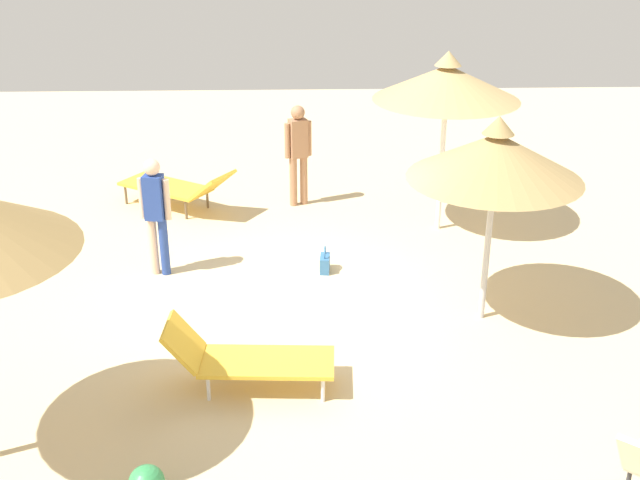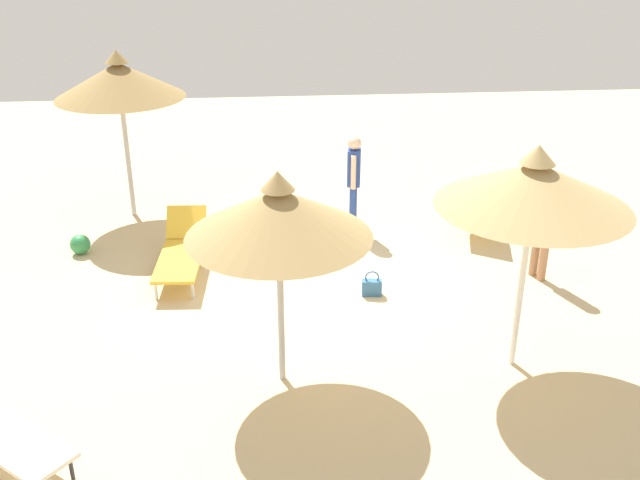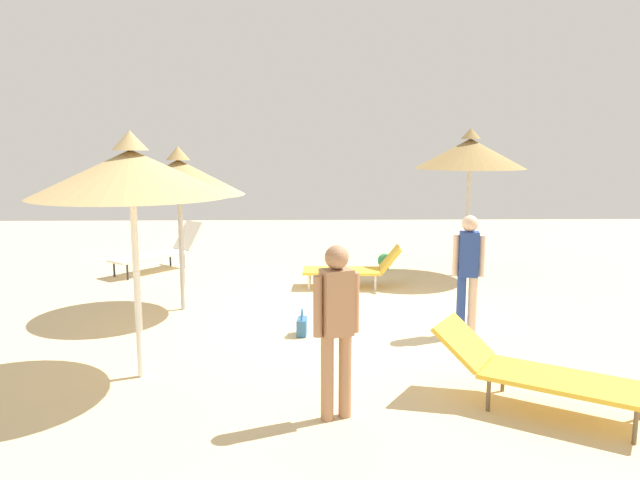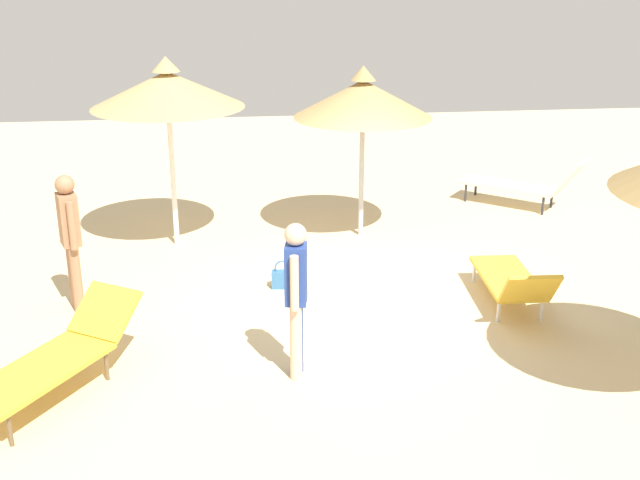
{
  "view_description": "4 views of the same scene",
  "coord_description": "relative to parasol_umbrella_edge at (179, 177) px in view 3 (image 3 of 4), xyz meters",
  "views": [
    {
      "loc": [
        0.05,
        9.41,
        5.18
      ],
      "look_at": [
        -0.25,
        0.11,
        0.98
      ],
      "focal_mm": 44.78,
      "sensor_mm": 36.0,
      "label": 1
    },
    {
      "loc": [
        -9.79,
        0.6,
        5.31
      ],
      "look_at": [
        -0.23,
        -0.19,
        0.87
      ],
      "focal_mm": 41.14,
      "sensor_mm": 36.0,
      "label": 2
    },
    {
      "loc": [
        -0.29,
        -9.27,
        2.74
      ],
      "look_at": [
        -0.07,
        0.05,
        1.22
      ],
      "focal_mm": 33.68,
      "sensor_mm": 36.0,
      "label": 3
    },
    {
      "loc": [
        9.69,
        -1.6,
        4.37
      ],
      "look_at": [
        -0.15,
        -0.46,
        0.74
      ],
      "focal_mm": 45.25,
      "sensor_mm": 36.0,
      "label": 4
    }
  ],
  "objects": [
    {
      "name": "ground",
      "position": [
        2.33,
        -0.44,
        -2.24
      ],
      "size": [
        24.0,
        24.0,
        0.1
      ],
      "primitive_type": "cube",
      "color": "beige"
    },
    {
      "name": "parasol_umbrella_edge",
      "position": [
        0.0,
        0.0,
        0.0
      ],
      "size": [
        2.12,
        2.12,
        2.68
      ],
      "color": "#B2B2B7",
      "rests_on": "ground"
    },
    {
      "name": "parasol_umbrella_near_left",
      "position": [
        0.08,
        -2.9,
        0.21
      ],
      "size": [
        2.25,
        2.25,
        2.87
      ],
      "color": "white",
      "rests_on": "ground"
    },
    {
      "name": "parasol_umbrella_far_left",
      "position": [
        5.4,
        2.57,
        0.32
      ],
      "size": [
        2.25,
        2.25,
        3.03
      ],
      "color": "#B2B2B7",
      "rests_on": "ground"
    },
    {
      "name": "lounge_chair_far_right",
      "position": [
        2.97,
        1.46,
        -1.81
      ],
      "size": [
        1.88,
        0.74,
        0.8
      ],
      "color": "gold",
      "rests_on": "ground"
    },
    {
      "name": "lounge_chair_near_right",
      "position": [
        4.4,
        -3.88,
        -1.77
      ],
      "size": [
        2.15,
        1.71,
        0.81
      ],
      "color": "gold",
      "rests_on": "ground"
    },
    {
      "name": "lounge_chair_center",
      "position": [
        -1.09,
        3.11,
        -1.75
      ],
      "size": [
        1.79,
        2.0,
        0.98
      ],
      "color": "silver",
      "rests_on": "ground"
    },
    {
      "name": "person_standing_front",
      "position": [
        2.34,
        -4.04,
        -1.17
      ],
      "size": [
        0.46,
        0.31,
        1.76
      ],
      "color": "#A57554",
      "rests_on": "ground"
    },
    {
      "name": "person_standing_back",
      "position": [
        4.35,
        -1.41,
        -1.2
      ],
      "size": [
        0.45,
        0.26,
        1.73
      ],
      "color": "navy",
      "rests_on": "ground"
    },
    {
      "name": "handbag",
      "position": [
        1.98,
        -1.39,
        -2.05
      ],
      "size": [
        0.16,
        0.3,
        0.4
      ],
      "color": "#336699",
      "rests_on": "ground"
    },
    {
      "name": "beach_ball",
      "position": [
        3.78,
        3.21,
        -2.02
      ],
      "size": [
        0.33,
        0.33,
        0.33
      ],
      "primitive_type": "sphere",
      "color": "#338C4C",
      "rests_on": "ground"
    }
  ]
}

